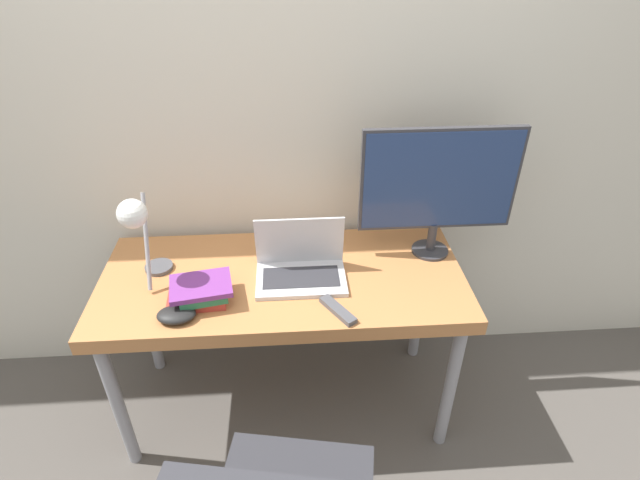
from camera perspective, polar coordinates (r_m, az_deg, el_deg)
ground_plane at (r=2.30m, az=-3.40°, el=-23.92°), size 12.00×12.00×0.00m
wall_back at (r=2.05m, az=-5.03°, el=15.30°), size 8.00×0.05×2.60m
desk at (r=2.01m, az=-4.20°, el=-5.65°), size 1.42×0.64×0.74m
laptop at (r=1.93m, az=-2.23°, el=-3.00°), size 0.34×0.22×0.24m
monitor at (r=1.99m, az=13.47°, el=6.24°), size 0.62×0.15×0.54m
desk_lamp at (r=1.84m, az=-20.13°, el=1.67°), size 0.11×0.26×0.39m
book_stack at (r=1.86m, az=-13.56°, el=-5.87°), size 0.25×0.20×0.08m
tv_remote at (r=1.79m, az=2.05°, el=-8.01°), size 0.13×0.16×0.02m
game_controller at (r=1.82m, az=-16.10°, el=-8.19°), size 0.14×0.10×0.04m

